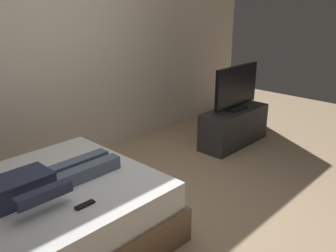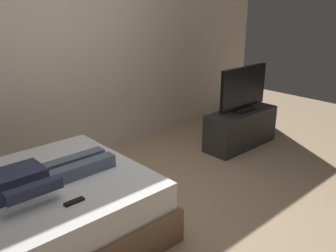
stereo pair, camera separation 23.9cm
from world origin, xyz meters
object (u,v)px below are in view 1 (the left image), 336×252
at_px(person, 35,184).
at_px(tv_stand, 234,127).
at_px(bed, 35,225).
at_px(remote, 85,205).
at_px(tv, 236,89).

relative_size(person, tv_stand, 1.15).
relative_size(bed, remote, 12.90).
xyz_separation_m(bed, remote, (0.18, -0.44, 0.29)).
relative_size(remote, tv_stand, 0.14).
bearing_deg(tv, tv_stand, 0.00).
bearing_deg(tv, person, -175.89).
xyz_separation_m(person, tv_stand, (2.97, 0.21, -0.37)).
relative_size(tv_stand, tv, 1.25).
height_order(remote, tv_stand, remote).
relative_size(bed, tv_stand, 1.76).
bearing_deg(bed, remote, -67.90).
distance_m(remote, tv_stand, 2.90).
distance_m(bed, person, 0.36).
xyz_separation_m(person, remote, (0.15, -0.40, -0.07)).
xyz_separation_m(person, tv, (2.97, 0.21, 0.16)).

